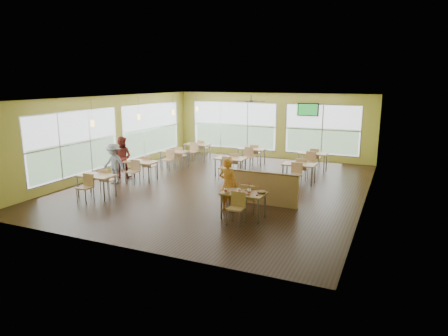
{
  "coord_description": "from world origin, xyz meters",
  "views": [
    {
      "loc": [
        5.82,
        -12.98,
        3.8
      ],
      "look_at": [
        0.73,
        -1.46,
        1.02
      ],
      "focal_mm": 32.0,
      "sensor_mm": 36.0,
      "label": 1
    }
  ],
  "objects_px": {
    "half_wall_divider": "(260,188)",
    "main_table": "(243,197)",
    "food_basket": "(261,192)",
    "man_plaid": "(228,184)"
  },
  "relations": [
    {
      "from": "half_wall_divider",
      "to": "food_basket",
      "type": "height_order",
      "value": "half_wall_divider"
    },
    {
      "from": "food_basket",
      "to": "man_plaid",
      "type": "bearing_deg",
      "value": 165.08
    },
    {
      "from": "half_wall_divider",
      "to": "man_plaid",
      "type": "bearing_deg",
      "value": -122.8
    },
    {
      "from": "main_table",
      "to": "food_basket",
      "type": "height_order",
      "value": "main_table"
    },
    {
      "from": "half_wall_divider",
      "to": "main_table",
      "type": "bearing_deg",
      "value": -90.0
    },
    {
      "from": "main_table",
      "to": "half_wall_divider",
      "type": "distance_m",
      "value": 1.45
    },
    {
      "from": "main_table",
      "to": "man_plaid",
      "type": "relative_size",
      "value": 0.94
    },
    {
      "from": "half_wall_divider",
      "to": "food_basket",
      "type": "xyz_separation_m",
      "value": [
        0.48,
        -1.32,
        0.26
      ]
    },
    {
      "from": "half_wall_divider",
      "to": "man_plaid",
      "type": "distance_m",
      "value": 1.24
    },
    {
      "from": "main_table",
      "to": "food_basket",
      "type": "distance_m",
      "value": 0.52
    }
  ]
}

